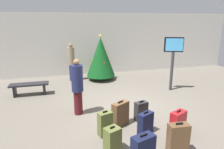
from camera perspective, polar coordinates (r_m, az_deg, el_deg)
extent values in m
plane|color=#665E54|center=(6.88, 3.59, -9.71)|extent=(16.00, 16.00, 0.00)
cube|color=beige|center=(11.08, -4.39, 8.64)|extent=(16.00, 0.20, 3.25)
cylinder|color=#4C3319|center=(10.09, -3.12, -0.83)|extent=(0.12, 0.12, 0.21)
cone|color=#0F4719|center=(9.85, -3.21, 5.03)|extent=(1.39, 1.39, 1.89)
sphere|color=#F2D84C|center=(9.72, -3.30, 10.87)|extent=(0.12, 0.12, 0.12)
sphere|color=red|center=(10.22, -2.96, 4.88)|extent=(0.08, 0.08, 0.08)
sphere|color=yellow|center=(9.89, -5.45, 4.07)|extent=(0.08, 0.08, 0.08)
sphere|color=red|center=(9.53, -2.14, 3.36)|extent=(0.08, 0.08, 0.08)
cylinder|color=#333338|center=(8.77, 16.51, 0.87)|extent=(0.12, 0.12, 1.63)
cube|color=black|center=(8.58, 17.08, 8.08)|extent=(0.74, 0.35, 0.59)
cube|color=#4CB2F2|center=(8.54, 17.23, 8.04)|extent=(0.65, 0.25, 0.50)
cube|color=black|center=(8.55, -22.38, -2.57)|extent=(1.46, 0.44, 0.06)
cube|color=black|center=(8.72, -25.79, -4.29)|extent=(0.08, 0.35, 0.42)
cube|color=black|center=(8.57, -18.58, -3.87)|extent=(0.08, 0.35, 0.42)
cylinder|color=#1E234C|center=(10.03, -11.24, 0.51)|extent=(0.24, 0.24, 0.79)
cylinder|color=gray|center=(9.86, -11.49, 5.09)|extent=(0.40, 0.40, 0.84)
sphere|color=#8C6647|center=(9.79, -11.65, 8.06)|extent=(0.19, 0.19, 0.19)
cylinder|color=#4C1419|center=(6.49, -9.52, -7.80)|extent=(0.27, 0.27, 0.77)
cylinder|color=#1E234C|center=(6.22, -9.84, -1.06)|extent=(0.49, 0.49, 0.82)
sphere|color=#8C6647|center=(6.10, -10.06, 3.48)|extent=(0.19, 0.19, 0.19)
cube|color=#B2191E|center=(5.83, 18.16, -12.40)|extent=(0.53, 0.41, 0.54)
cube|color=black|center=(5.70, 18.41, -9.79)|extent=(0.16, 0.10, 0.04)
cube|color=#141938|center=(5.49, 9.44, -13.41)|extent=(0.47, 0.36, 0.58)
cube|color=black|center=(5.35, 9.59, -10.51)|extent=(0.15, 0.09, 0.04)
cube|color=brown|center=(4.90, 18.14, -16.93)|extent=(0.47, 0.27, 0.71)
cube|color=black|center=(4.71, 18.53, -13.04)|extent=(0.16, 0.04, 0.04)
cube|color=brown|center=(5.76, 2.38, -11.09)|extent=(0.55, 0.44, 0.69)
cube|color=black|center=(5.61, 2.42, -7.74)|extent=(0.17, 0.12, 0.04)
cube|color=#232326|center=(6.13, 8.20, -10.21)|extent=(0.41, 0.30, 0.57)
cube|color=black|center=(6.00, 8.31, -7.59)|extent=(0.13, 0.06, 0.04)
cube|color=#59602D|center=(5.33, -1.94, -13.76)|extent=(0.40, 0.31, 0.64)
cube|color=black|center=(5.17, -1.97, -10.48)|extent=(0.13, 0.06, 0.04)
cube|color=black|center=(4.14, 8.95, -16.59)|extent=(0.17, 0.08, 0.04)
cube|color=#59602D|center=(4.76, 0.11, -18.01)|extent=(0.41, 0.38, 0.59)
cube|color=black|center=(4.59, 0.12, -14.73)|extent=(0.12, 0.07, 0.04)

